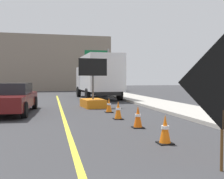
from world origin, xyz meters
TOP-DOWN VIEW (x-y plane):
  - lane_center_stripe at (0.00, 6.00)m, footprint 0.14×36.00m
  - roadwork_sign at (2.35, 2.99)m, footprint 1.63×0.10m
  - arrow_board_trailer at (1.76, 13.48)m, footprint 1.60×1.91m
  - box_truck at (3.14, 19.60)m, footprint 2.87×7.20m
  - pickup_car at (-2.31, 11.86)m, footprint 2.21×5.07m
  - highway_guide_sign at (5.07, 28.55)m, footprint 2.79×0.18m
  - far_building_block at (-1.46, 37.33)m, footprint 17.68×7.11m
  - traffic_cone_near_sign at (2.21, 4.97)m, footprint 0.36×0.36m
  - traffic_cone_mid_lane at (2.23, 7.09)m, footprint 0.36×0.36m
  - traffic_cone_far_lane at (2.06, 8.99)m, footprint 0.36×0.36m
  - traffic_cone_curbside at (2.15, 11.08)m, footprint 0.36×0.36m

SIDE VIEW (x-z plane):
  - lane_center_stripe at x=0.00m, z-range 0.00..0.01m
  - traffic_cone_curbside at x=2.15m, z-range -0.01..0.69m
  - traffic_cone_near_sign at x=2.21m, z-range -0.01..0.70m
  - traffic_cone_mid_lane at x=2.23m, z-range -0.01..0.71m
  - traffic_cone_far_lane at x=2.06m, z-range -0.01..0.71m
  - arrow_board_trailer at x=1.76m, z-range -0.87..1.83m
  - pickup_car at x=-2.31m, z-range 0.01..1.39m
  - roadwork_sign at x=2.35m, z-range 0.30..2.64m
  - box_truck at x=3.14m, z-range 0.14..3.48m
  - highway_guide_sign at x=5.07m, z-range 0.92..5.92m
  - far_building_block at x=-1.46m, z-range 0.00..7.28m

